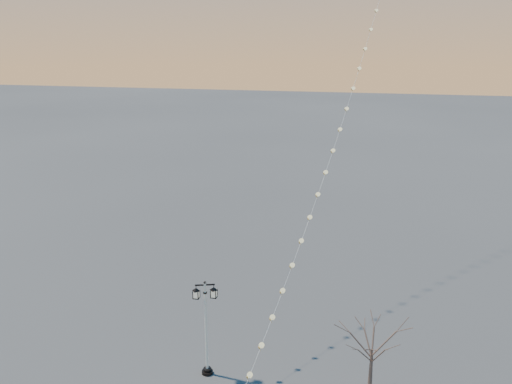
% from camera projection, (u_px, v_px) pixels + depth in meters
% --- Properties ---
extents(street_lamp, '(1.28, 0.74, 5.22)m').
position_uv_depth(street_lamp, '(206.00, 324.00, 27.35)').
color(street_lamp, black).
rests_on(street_lamp, ground).
extents(bare_tree, '(2.31, 2.31, 3.83)m').
position_uv_depth(bare_tree, '(372.00, 344.00, 25.96)').
color(bare_tree, brown).
rests_on(bare_tree, ground).
extents(kite_train, '(8.83, 38.84, 36.68)m').
position_uv_depth(kite_train, '(365.00, 15.00, 37.35)').
color(kite_train, black).
rests_on(kite_train, ground).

